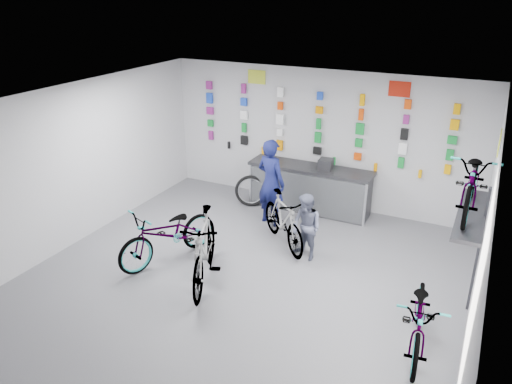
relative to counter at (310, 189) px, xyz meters
The scene contains 21 objects.
floor 3.57m from the counter, 90.00° to the right, with size 8.00×8.00×0.00m, color #525258.
ceiling 4.34m from the counter, 90.00° to the right, with size 8.00×8.00×0.00m, color white.
wall_back 1.11m from the counter, 90.00° to the left, with size 7.00×7.00×0.00m, color silver.
wall_front 7.61m from the counter, 90.00° to the right, with size 7.00×7.00×0.00m, color silver.
wall_left 5.08m from the counter, 134.67° to the right, with size 8.00×8.00×0.00m, color silver.
wall_right 5.08m from the counter, 45.33° to the right, with size 8.00×8.00×0.00m, color silver.
counter is the anchor object (origin of this frame).
merch_wall 1.36m from the counter, 90.54° to the left, with size 5.57×0.08×1.57m.
wall_bracket 4.18m from the counter, 35.12° to the right, with size 0.39×1.90×2.00m.
sign_left 2.73m from the counter, 163.67° to the left, with size 0.42×0.02×0.30m, color #CBDA30.
sign_right 2.78m from the counter, 15.36° to the left, with size 0.42×0.02×0.30m, color red.
sign_side 4.72m from the counter, 33.92° to the right, with size 0.02×0.40×0.30m, color #CBDA30.
bike_left 3.49m from the counter, 115.12° to the right, with size 0.70×2.00×1.05m, color gray.
bike_center 3.51m from the counter, 98.91° to the right, with size 0.57×2.02×1.22m, color gray.
bike_right 4.65m from the counter, 50.96° to the right, with size 0.64×1.82×0.96m, color gray.
bike_service 1.75m from the counter, 85.79° to the right, with size 0.49×1.72×1.03m, color gray.
bike_wall 4.30m from the counter, 35.76° to the right, with size 0.63×1.80×0.95m, color gray.
clerk 1.16m from the counter, 116.64° to the right, with size 0.66×0.43×1.80m, color #11164A.
customer 2.12m from the counter, 71.21° to the right, with size 0.60×0.46×1.23m, color #545972.
spare_wheel 1.31m from the counter, 163.49° to the right, with size 0.72×0.41×0.71m.
register 0.71m from the counter, ahead, with size 0.28×0.30×0.22m, color black.
Camera 1 is at (3.38, -5.98, 4.61)m, focal length 35.00 mm.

